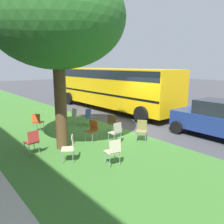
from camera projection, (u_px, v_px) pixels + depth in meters
name	position (u px, v px, depth m)	size (l,w,h in m)	color
ground	(126.00, 128.00, 11.61)	(80.00, 80.00, 0.00)	#424247
grass_verge	(70.00, 141.00, 9.63)	(48.00, 6.00, 0.01)	#3D752D
street_tree	(57.00, 18.00, 7.86)	(4.78, 4.78, 6.49)	brown
chair_0	(32.00, 140.00, 8.07)	(0.47, 0.47, 0.88)	#B7332D
chair_1	(90.00, 116.00, 11.99)	(0.51, 0.51, 0.88)	#335184
chair_2	(70.00, 147.00, 7.47)	(0.57, 0.58, 0.88)	beige
chair_3	(37.00, 121.00, 10.88)	(0.59, 0.59, 0.88)	#C64C1E
chair_4	(92.00, 129.00, 9.53)	(0.53, 0.53, 0.88)	#C64C1E
chair_5	(116.00, 131.00, 9.19)	(0.45, 0.44, 0.88)	#ADA393
chair_6	(142.00, 129.00, 9.51)	(0.58, 0.58, 0.88)	olive
chair_7	(113.00, 150.00, 7.16)	(0.49, 0.48, 0.88)	beige
chair_8	(76.00, 115.00, 12.20)	(0.45, 0.45, 0.88)	#ADA393
chair_9	(112.00, 122.00, 10.68)	(0.57, 0.57, 0.88)	brown
parked_car	(217.00, 119.00, 9.90)	(3.70, 1.92, 1.65)	navy
school_bus	(113.00, 85.00, 15.93)	(10.40, 2.80, 2.88)	yellow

